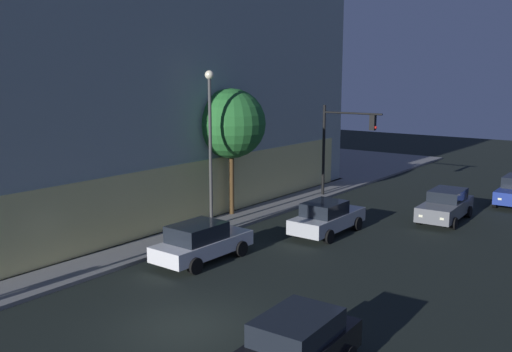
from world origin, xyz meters
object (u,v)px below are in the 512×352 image
(traffic_light_far_corner, at_px, (342,137))
(modern_building, at_px, (80,45))
(car_silver, at_px, (327,218))
(car_black, at_px, (291,351))
(street_lamp_sidewalk, at_px, (210,129))
(car_white, at_px, (201,242))
(car_grey, at_px, (446,205))
(sidewalk_tree, at_px, (231,124))

(traffic_light_far_corner, bearing_deg, modern_building, 122.67)
(traffic_light_far_corner, height_order, car_silver, traffic_light_far_corner)
(traffic_light_far_corner, relative_size, car_black, 1.21)
(traffic_light_far_corner, distance_m, street_lamp_sidewalk, 10.25)
(car_white, xyz_separation_m, car_silver, (6.70, -2.12, -0.01))
(car_black, distance_m, car_grey, 18.58)
(car_silver, bearing_deg, traffic_light_far_corner, 23.84)
(car_silver, height_order, car_grey, car_silver)
(traffic_light_far_corner, bearing_deg, car_white, -175.36)
(car_black, bearing_deg, car_white, 55.57)
(sidewalk_tree, distance_m, car_black, 17.67)
(street_lamp_sidewalk, height_order, car_grey, street_lamp_sidewalk)
(car_silver, bearing_deg, sidewalk_tree, 90.69)
(street_lamp_sidewalk, bearing_deg, car_silver, -63.26)
(car_white, bearing_deg, modern_building, 70.18)
(street_lamp_sidewalk, relative_size, car_white, 1.69)
(traffic_light_far_corner, bearing_deg, car_black, -154.64)
(sidewalk_tree, bearing_deg, street_lamp_sidewalk, -163.46)
(street_lamp_sidewalk, xyz_separation_m, car_silver, (2.61, -5.18, -4.20))
(traffic_light_far_corner, relative_size, car_grey, 1.17)
(modern_building, xyz_separation_m, street_lamp_sidewalk, (-1.25, -11.74, -4.48))
(modern_building, distance_m, car_white, 17.96)
(car_grey, bearing_deg, car_white, 155.41)
(sidewalk_tree, distance_m, car_grey, 12.25)
(car_white, relative_size, car_grey, 0.94)
(car_black, xyz_separation_m, car_silver, (12.32, 6.08, -0.04))
(traffic_light_far_corner, distance_m, car_black, 22.04)
(sidewalk_tree, bearing_deg, modern_building, 96.71)
(car_silver, bearing_deg, modern_building, 94.61)
(car_white, bearing_deg, car_grey, -24.59)
(traffic_light_far_corner, xyz_separation_m, street_lamp_sidewalk, (-10.01, 1.92, 1.09))
(sidewalk_tree, distance_m, car_silver, 7.31)
(car_silver, xyz_separation_m, car_grey, (6.11, -3.74, -0.00))
(modern_building, height_order, car_silver, modern_building)
(traffic_light_far_corner, height_order, car_white, traffic_light_far_corner)
(street_lamp_sidewalk, height_order, car_silver, street_lamp_sidewalk)
(traffic_light_far_corner, distance_m, car_white, 14.48)
(traffic_light_far_corner, relative_size, car_silver, 1.22)
(sidewalk_tree, xyz_separation_m, car_silver, (0.07, -5.94, -4.27))
(street_lamp_sidewalk, bearing_deg, modern_building, 83.94)
(car_grey, bearing_deg, sidewalk_tree, 122.56)
(modern_building, distance_m, car_black, 26.91)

